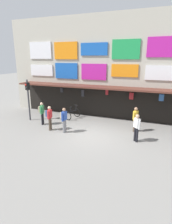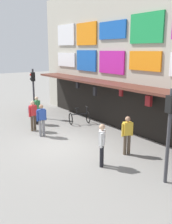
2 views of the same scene
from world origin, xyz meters
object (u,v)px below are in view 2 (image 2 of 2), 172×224
object	(u,v)px
pedestrian_in_red	(102,143)
pedestrian_in_black	(127,133)
pedestrian_in_yellow	(37,108)
traffic_light_near	(33,85)
pedestrian_in_green	(41,118)
pedestrian_in_blue	(33,113)
bicycle_parked	(80,118)
traffic_light_far	(170,121)

from	to	relation	value
pedestrian_in_red	pedestrian_in_black	size ratio (longest dim) A/B	1.00
pedestrian_in_yellow	traffic_light_near	bearing A→B (deg)	161.51
pedestrian_in_green	pedestrian_in_blue	bearing A→B (deg)	179.25
bicycle_parked	pedestrian_in_yellow	world-z (taller)	pedestrian_in_yellow
pedestrian_in_yellow	pedestrian_in_green	world-z (taller)	same
bicycle_parked	pedestrian_in_black	size ratio (longest dim) A/B	0.78
pedestrian_in_black	pedestrian_in_blue	bearing A→B (deg)	-160.95
traffic_light_near	pedestrian_in_red	xyz separation A→B (m)	(8.36, -0.97, -1.19)
traffic_light_far	pedestrian_in_blue	distance (m)	8.15
traffic_light_near	pedestrian_in_yellow	bearing A→B (deg)	-18.49
traffic_light_near	pedestrian_in_yellow	xyz separation A→B (m)	(1.51, -0.51, -1.16)
traffic_light_far	pedestrian_in_green	xyz separation A→B (m)	(-6.85, -1.29, -1.16)
traffic_light_near	pedestrian_in_red	size ratio (longest dim) A/B	1.90
bicycle_parked	pedestrian_in_green	distance (m)	3.03
pedestrian_in_red	pedestrian_in_blue	xyz separation A→B (m)	(-5.73, -0.29, 0.04)
pedestrian_in_green	pedestrian_in_yellow	bearing A→B (deg)	161.19
traffic_light_far	pedestrian_in_green	distance (m)	7.06
traffic_light_near	pedestrian_in_red	distance (m)	8.50
bicycle_parked	pedestrian_in_red	xyz separation A→B (m)	(5.39, -2.57, 0.55)
traffic_light_near	pedestrian_in_green	bearing A→B (deg)	-18.68
pedestrian_in_black	traffic_light_far	bearing A→B (deg)	-13.53
traffic_light_far	pedestrian_in_yellow	distance (m)	9.17
traffic_light_far	pedestrian_in_blue	size ratio (longest dim) A/B	1.90
pedestrian_in_red	pedestrian_in_yellow	world-z (taller)	same
traffic_light_near	bicycle_parked	distance (m)	3.80
pedestrian_in_black	pedestrian_in_red	bearing A→B (deg)	-79.92
traffic_light_far	pedestrian_in_green	size ratio (longest dim) A/B	1.90
bicycle_parked	pedestrian_in_green	world-z (taller)	pedestrian_in_green
pedestrian_in_yellow	bicycle_parked	bearing A→B (deg)	55.25
pedestrian_in_yellow	pedestrian_in_black	distance (m)	6.66
pedestrian_in_red	traffic_light_near	bearing A→B (deg)	173.40
pedestrian_in_yellow	pedestrian_in_blue	world-z (taller)	same
pedestrian_in_red	pedestrian_in_black	distance (m)	1.62
pedestrian_in_red	pedestrian_in_yellow	bearing A→B (deg)	176.15
traffic_light_far	pedestrian_in_black	distance (m)	2.85
pedestrian_in_red	pedestrian_in_green	world-z (taller)	same
bicycle_parked	pedestrian_in_red	world-z (taller)	pedestrian_in_red
bicycle_parked	pedestrian_in_black	bearing A→B (deg)	-10.82
pedestrian_in_yellow	pedestrian_in_green	bearing A→B (deg)	-18.81
pedestrian_in_red	bicycle_parked	bearing A→B (deg)	154.52
traffic_light_near	pedestrian_in_black	xyz separation A→B (m)	(8.08, 0.62, -1.19)
pedestrian_in_yellow	pedestrian_in_green	distance (m)	2.37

